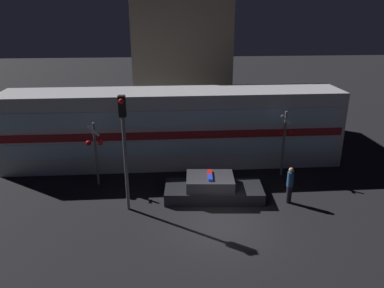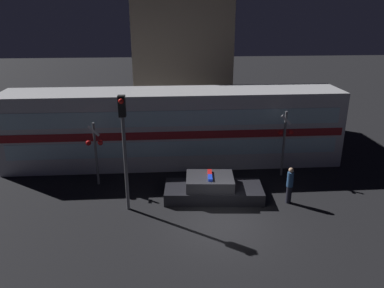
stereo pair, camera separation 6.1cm
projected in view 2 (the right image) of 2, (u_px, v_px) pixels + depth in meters
The scene contains 8 objects.
ground_plane at pixel (222, 225), 15.84m from camera, with size 120.00×120.00×0.00m, color black.
train at pixel (174, 127), 21.67m from camera, with size 19.10×2.96×4.31m.
police_car at pixel (212, 189), 18.00m from camera, with size 4.81×2.31×1.24m.
pedestrian at pixel (290, 185), 17.35m from camera, with size 0.30×0.30×1.78m.
crossing_signal_near at pixel (285, 139), 19.83m from camera, with size 0.85×0.34×3.60m.
crossing_signal_far at pixel (95, 149), 18.83m from camera, with size 0.85×0.34×3.33m.
traffic_light_corner at pixel (124, 137), 15.91m from camera, with size 0.30×0.46×5.27m.
building_left at pixel (181, 58), 28.69m from camera, with size 7.02×6.23×10.21m.
Camera 2 is at (-2.28, -13.61, 8.58)m, focal length 35.00 mm.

